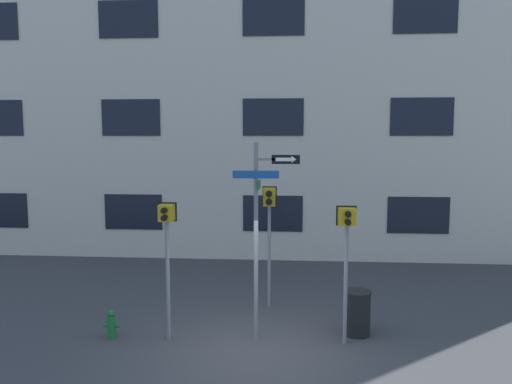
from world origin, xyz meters
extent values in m
plane|color=#38383A|center=(0.00, 0.00, 0.00)|extent=(60.00, 60.00, 0.00)
cube|color=beige|center=(0.00, 7.71, 6.43)|extent=(24.00, 0.60, 12.86)
cube|color=black|center=(-9.60, 7.39, 1.61)|extent=(2.00, 0.03, 1.22)
cube|color=black|center=(-4.80, 7.39, 1.61)|extent=(2.00, 0.03, 1.22)
cube|color=black|center=(0.00, 7.39, 1.61)|extent=(2.00, 0.03, 1.22)
cube|color=black|center=(4.80, 7.39, 1.61)|extent=(2.00, 0.03, 1.22)
cube|color=black|center=(-4.80, 7.39, 4.82)|extent=(2.00, 0.03, 1.22)
cube|color=black|center=(0.00, 7.39, 4.82)|extent=(2.00, 0.03, 1.22)
cube|color=black|center=(4.80, 7.39, 4.82)|extent=(2.00, 0.03, 1.22)
cube|color=black|center=(-4.80, 7.39, 8.04)|extent=(2.00, 0.03, 1.22)
cube|color=black|center=(0.00, 7.39, 8.04)|extent=(2.00, 0.03, 1.22)
cube|color=black|center=(4.80, 7.39, 8.04)|extent=(2.00, 0.03, 1.22)
cylinder|color=slate|center=(-0.05, 0.69, 2.03)|extent=(0.09, 0.09, 4.07)
cube|color=slate|center=(0.24, 0.69, 3.73)|extent=(0.59, 0.05, 0.05)
cube|color=#14478C|center=(-0.05, 0.63, 3.43)|extent=(0.92, 0.02, 0.15)
cube|color=#196B2D|center=(0.01, 0.69, 3.22)|extent=(0.02, 0.73, 0.17)
cube|color=black|center=(0.54, 0.68, 3.73)|extent=(0.56, 0.02, 0.18)
cube|color=white|center=(0.50, 0.67, 3.73)|extent=(0.32, 0.01, 0.07)
cone|color=white|center=(0.70, 0.67, 3.73)|extent=(0.10, 0.14, 0.14)
cylinder|color=slate|center=(-1.85, 0.55, 1.24)|extent=(0.08, 0.08, 2.49)
cube|color=gold|center=(-1.85, 0.55, 2.65)|extent=(0.29, 0.26, 0.33)
cube|color=black|center=(-1.85, 0.69, 2.65)|extent=(0.35, 0.02, 0.39)
cylinder|color=black|center=(-1.85, 0.36, 2.73)|extent=(0.12, 0.12, 0.12)
cylinder|color=black|center=(-1.85, 0.36, 2.58)|extent=(0.12, 0.12, 0.12)
cylinder|color=silver|center=(-1.85, 0.42, 2.73)|extent=(0.09, 0.01, 0.09)
cylinder|color=slate|center=(1.76, 0.64, 1.22)|extent=(0.08, 0.08, 2.43)
cube|color=gold|center=(1.76, 0.64, 2.60)|extent=(0.35, 0.26, 0.34)
cube|color=black|center=(1.76, 0.78, 2.60)|extent=(0.41, 0.02, 0.40)
cylinder|color=black|center=(1.76, 0.45, 2.68)|extent=(0.12, 0.12, 0.12)
cylinder|color=black|center=(1.76, 0.45, 2.53)|extent=(0.12, 0.12, 0.12)
cylinder|color=orange|center=(1.76, 0.50, 2.68)|extent=(0.10, 0.01, 0.10)
cylinder|color=slate|center=(0.11, 2.81, 1.25)|extent=(0.08, 0.08, 2.50)
cube|color=gold|center=(0.11, 2.81, 2.72)|extent=(0.29, 0.26, 0.43)
cube|color=black|center=(0.11, 2.95, 2.72)|extent=(0.35, 0.02, 0.49)
cylinder|color=black|center=(0.11, 2.62, 2.82)|extent=(0.15, 0.12, 0.15)
cylinder|color=black|center=(0.11, 2.62, 2.62)|extent=(0.15, 0.12, 0.15)
cylinder|color=#EA4C14|center=(0.11, 2.67, 2.82)|extent=(0.12, 0.01, 0.12)
cylinder|color=#196028|center=(-3.06, 0.53, 0.24)|extent=(0.18, 0.18, 0.48)
sphere|color=#196028|center=(-3.06, 0.53, 0.53)|extent=(0.15, 0.15, 0.15)
cylinder|color=#196028|center=(-3.19, 0.53, 0.26)|extent=(0.08, 0.06, 0.06)
cylinder|color=#196028|center=(-2.93, 0.53, 0.26)|extent=(0.08, 0.06, 0.06)
cylinder|color=black|center=(2.06, 1.12, 0.45)|extent=(0.56, 0.56, 0.91)
cylinder|color=black|center=(2.06, 1.12, 0.93)|extent=(0.59, 0.59, 0.04)
camera|label=1|loc=(0.71, -9.20, 4.17)|focal=35.00mm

